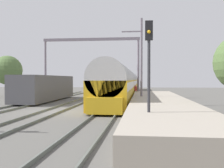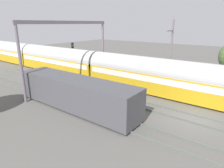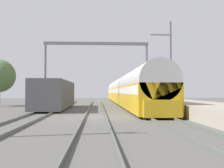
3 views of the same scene
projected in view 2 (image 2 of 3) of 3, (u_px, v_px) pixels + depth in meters
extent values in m
plane|color=#595753|center=(193.00, 119.00, 16.13)|extent=(120.00, 120.00, 0.00)
cube|color=#595F57|center=(172.00, 147.00, 12.36)|extent=(0.08, 60.00, 0.16)
cube|color=#595F57|center=(180.00, 137.00, 13.45)|extent=(0.08, 60.00, 0.16)
cube|color=#595F57|center=(191.00, 122.00, 15.56)|extent=(0.08, 60.00, 0.16)
cube|color=#595F57|center=(196.00, 115.00, 16.66)|extent=(0.08, 60.00, 0.16)
cube|color=#595F57|center=(204.00, 105.00, 18.76)|extent=(0.08, 60.00, 0.16)
cube|color=#595F57|center=(207.00, 100.00, 19.86)|extent=(0.08, 60.00, 0.16)
cube|color=#A39989|center=(195.00, 86.00, 23.26)|extent=(4.40, 28.00, 0.90)
cube|color=gold|center=(151.00, 81.00, 22.38)|extent=(2.90, 16.00, 2.20)
cube|color=silver|center=(151.00, 76.00, 22.19)|extent=(2.93, 15.36, 0.64)
cylinder|color=#B4B4B4|center=(151.00, 70.00, 21.99)|extent=(2.84, 16.00, 2.84)
cube|color=gold|center=(59.00, 64.00, 31.71)|extent=(2.90, 16.00, 2.20)
cube|color=silver|center=(58.00, 60.00, 31.52)|extent=(2.93, 15.36, 0.64)
cylinder|color=#B4B4B4|center=(58.00, 56.00, 31.32)|extent=(2.84, 16.00, 2.84)
cube|color=gold|center=(9.00, 55.00, 41.05)|extent=(2.90, 16.00, 2.20)
cube|color=silver|center=(8.00, 52.00, 40.86)|extent=(2.93, 15.36, 0.64)
cylinder|color=#B4B4B4|center=(8.00, 48.00, 40.66)|extent=(2.84, 16.00, 2.84)
cube|color=#47474C|center=(75.00, 93.00, 17.91)|extent=(2.80, 13.00, 2.70)
cube|color=black|center=(76.00, 106.00, 18.30)|extent=(2.52, 11.96, 0.10)
cylinder|color=black|center=(93.00, 72.00, 29.76)|extent=(0.25, 0.25, 0.85)
cube|color=maroon|center=(93.00, 68.00, 29.53)|extent=(0.46, 0.44, 0.64)
sphere|color=tan|center=(93.00, 65.00, 29.40)|extent=(0.24, 0.24, 0.24)
cylinder|color=#2D2D33|center=(73.00, 60.00, 32.20)|extent=(0.14, 0.14, 3.70)
cube|color=black|center=(72.00, 45.00, 31.52)|extent=(0.36, 0.20, 0.90)
sphere|color=#19D133|center=(73.00, 46.00, 31.45)|extent=(0.16, 0.16, 0.16)
cylinder|color=slate|center=(21.00, 65.00, 18.64)|extent=(0.28, 0.28, 7.50)
cylinder|color=slate|center=(103.00, 51.00, 28.10)|extent=(0.28, 0.28, 7.50)
cube|color=slate|center=(68.00, 22.00, 22.20)|extent=(12.77, 0.24, 0.36)
cylinder|color=slate|center=(171.00, 55.00, 22.72)|extent=(0.20, 0.20, 8.00)
cube|color=slate|center=(170.00, 31.00, 21.20)|extent=(1.80, 0.10, 0.10)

